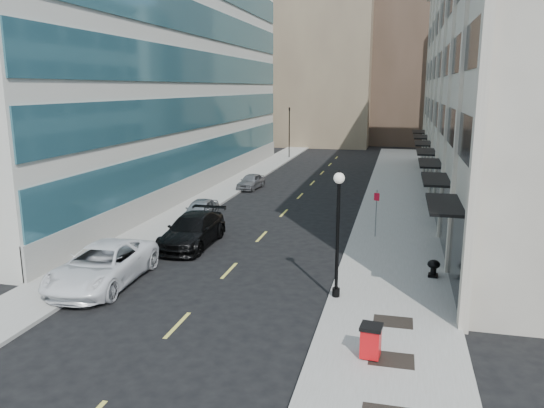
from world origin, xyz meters
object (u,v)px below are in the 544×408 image
at_px(lamppost, 338,224).
at_px(sign_post, 376,207).
at_px(car_white_van, 102,265).
at_px(car_grey_sedan, 251,181).
at_px(traffic_signal, 289,111).
at_px(urn_planter, 434,267).
at_px(car_black_pickup, 193,230).
at_px(car_silver_sedan, 200,210).
at_px(trash_bin, 371,340).

relative_size(lamppost, sign_post, 1.92).
bearing_deg(car_white_van, sign_post, 39.19).
bearing_deg(car_white_van, car_grey_sedan, 87.10).
bearing_deg(lamppost, traffic_signal, 104.32).
height_order(car_white_van, lamppost, lamppost).
height_order(lamppost, urn_planter, lamppost).
bearing_deg(car_black_pickup, traffic_signal, 93.28).
height_order(car_silver_sedan, car_grey_sedan, car_silver_sedan).
bearing_deg(lamppost, car_silver_sedan, 132.48).
distance_m(car_grey_sedan, lamppost, 24.56).
relative_size(traffic_signal, lamppost, 1.34).
xyz_separation_m(car_white_van, urn_planter, (14.05, 3.98, -0.26)).
xyz_separation_m(traffic_signal, trash_bin, (12.45, -47.00, -4.98)).
distance_m(car_white_van, lamppost, 10.38).
bearing_deg(lamppost, sign_post, 83.25).
bearing_deg(traffic_signal, urn_planter, -69.28).
height_order(traffic_signal, car_white_van, traffic_signal).
bearing_deg(car_grey_sedan, urn_planter, -48.52).
relative_size(car_silver_sedan, sign_post, 1.50).
distance_m(car_black_pickup, lamppost, 10.53).
bearing_deg(car_black_pickup, car_white_van, -104.33).
distance_m(car_grey_sedan, trash_bin, 29.39).
bearing_deg(sign_post, car_white_van, -114.59).
bearing_deg(car_white_van, car_silver_sedan, 87.56).
distance_m(car_silver_sedan, urn_planter, 16.03).
distance_m(car_white_van, urn_planter, 14.60).
height_order(lamppost, sign_post, lamppost).
height_order(traffic_signal, sign_post, traffic_signal).
xyz_separation_m(car_grey_sedan, sign_post, (11.02, -13.03, 1.23)).
distance_m(car_white_van, sign_post, 15.02).
bearing_deg(urn_planter, car_white_van, -164.20).
distance_m(car_white_van, trash_bin, 12.42).
bearing_deg(lamppost, car_black_pickup, 145.95).
relative_size(trash_bin, urn_planter, 1.40).
relative_size(car_grey_sedan, lamppost, 0.72).
bearing_deg(car_white_van, traffic_signal, 88.49).
xyz_separation_m(sign_post, urn_planter, (2.85, -5.98, -1.25)).
relative_size(car_white_van, urn_planter, 8.14).
height_order(car_black_pickup, urn_planter, car_black_pickup).
bearing_deg(urn_planter, traffic_signal, 110.72).
bearing_deg(car_black_pickup, urn_planter, -11.37).
relative_size(car_silver_sedan, urn_planter, 5.25).
bearing_deg(urn_planter, car_grey_sedan, 126.11).
distance_m(trash_bin, sign_post, 14.04).
distance_m(car_white_van, car_silver_sedan, 11.69).
bearing_deg(urn_planter, car_black_pickup, 168.95).
relative_size(lamppost, urn_planter, 6.71).
relative_size(traffic_signal, car_silver_sedan, 1.72).
distance_m(traffic_signal, urn_planter, 42.00).
xyz_separation_m(car_black_pickup, sign_post, (9.60, 3.55, 1.02)).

